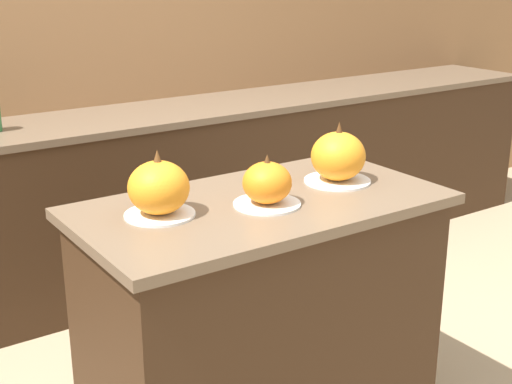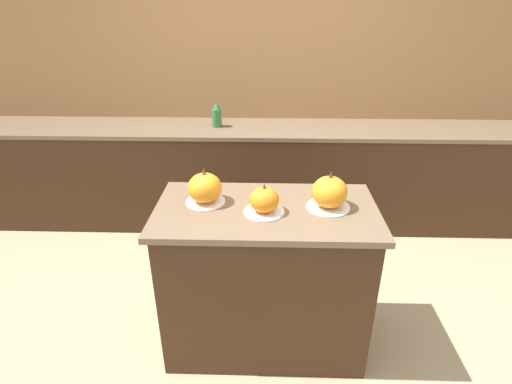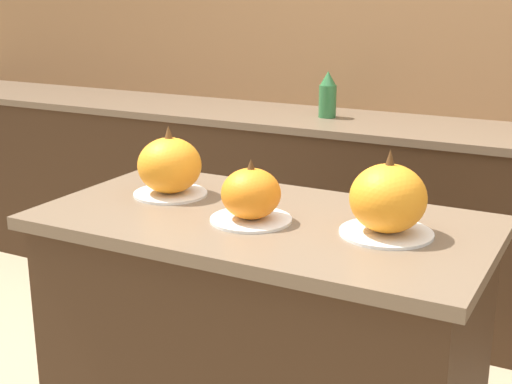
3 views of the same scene
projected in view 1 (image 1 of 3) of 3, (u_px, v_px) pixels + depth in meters
The scene contains 6 objects.
wall_back at pixel (58, 49), 3.66m from camera, with size 8.00×0.06×2.50m.
kitchen_island at pixel (261, 330), 2.45m from camera, with size 1.21×0.64×0.95m.
back_counter at pixel (93, 210), 3.64m from camera, with size 6.00×0.60×0.94m.
pumpkin_cake_left at pixel (159, 189), 2.14m from camera, with size 0.22×0.22×0.21m.
pumpkin_cake_center at pixel (267, 185), 2.24m from camera, with size 0.22×0.22×0.17m.
pumpkin_cake_right at pixel (338, 158), 2.47m from camera, with size 0.23×0.23×0.22m.
Camera 1 is at (-1.24, -1.79, 1.69)m, focal length 50.00 mm.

